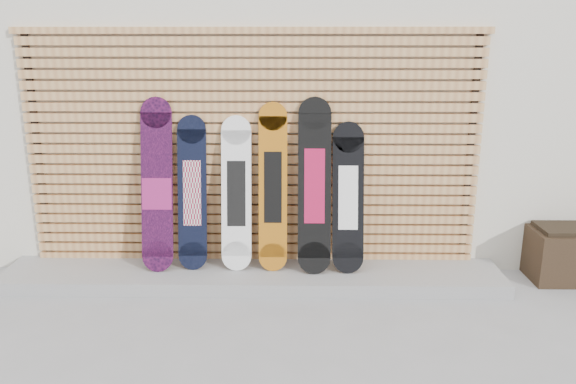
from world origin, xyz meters
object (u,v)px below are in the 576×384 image
(snowboard_2, at_px, (236,194))
(snowboard_1, at_px, (192,193))
(snowboard_0, at_px, (157,186))
(snowboard_5, at_px, (348,198))
(snowboard_3, at_px, (273,187))
(snowboard_4, at_px, (314,186))

(snowboard_2, bearing_deg, snowboard_1, 179.15)
(snowboard_0, bearing_deg, snowboard_5, -0.12)
(snowboard_2, relative_size, snowboard_5, 1.04)
(snowboard_0, distance_m, snowboard_3, 1.06)
(snowboard_1, bearing_deg, snowboard_3, -0.63)
(snowboard_1, height_order, snowboard_2, snowboard_1)
(snowboard_1, relative_size, snowboard_3, 0.92)
(snowboard_0, bearing_deg, snowboard_1, 5.27)
(snowboard_2, bearing_deg, snowboard_0, -178.17)
(snowboard_0, relative_size, snowboard_2, 1.12)
(snowboard_3, bearing_deg, snowboard_0, -178.87)
(snowboard_4, bearing_deg, snowboard_5, 2.04)
(snowboard_0, distance_m, snowboard_4, 1.44)
(snowboard_5, bearing_deg, snowboard_3, 177.95)
(snowboard_0, relative_size, snowboard_1, 1.12)
(snowboard_1, xyz_separation_m, snowboard_5, (1.43, -0.03, -0.03))
(snowboard_1, relative_size, snowboard_4, 0.90)
(snowboard_0, height_order, snowboard_3, snowboard_0)
(snowboard_0, height_order, snowboard_1, snowboard_0)
(snowboard_2, relative_size, snowboard_3, 0.92)
(snowboard_3, distance_m, snowboard_4, 0.38)
(snowboard_3, xyz_separation_m, snowboard_5, (0.69, -0.02, -0.09))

